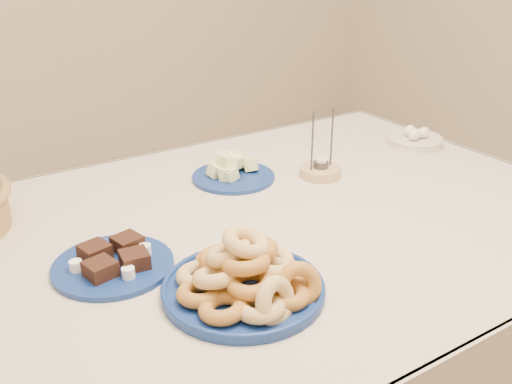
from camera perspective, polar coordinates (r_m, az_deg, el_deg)
dining_table at (r=1.35m, az=-1.15°, el=-7.26°), size 1.71×1.11×0.75m
donut_platter at (r=1.04m, az=-1.02°, el=-8.64°), size 0.34×0.34×0.14m
melon_plate at (r=1.53m, az=-2.37°, el=2.20°), size 0.25×0.25×0.08m
brownie_plate at (r=1.16m, az=-14.04°, el=-6.82°), size 0.26×0.26×0.04m
candle_holder at (r=1.56m, az=6.48°, el=2.18°), size 0.11×0.11×0.19m
egg_bowl at (r=1.86m, az=15.60°, el=5.12°), size 0.21×0.21×0.06m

